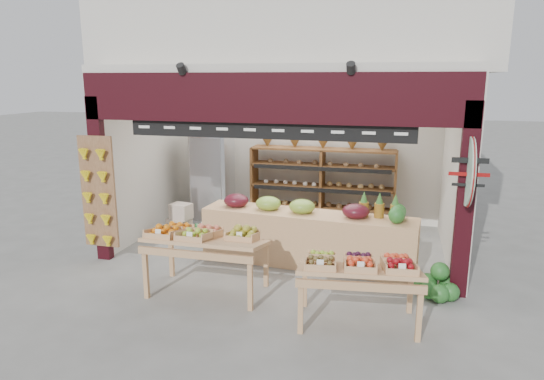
{
  "coord_description": "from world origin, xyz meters",
  "views": [
    {
      "loc": [
        1.88,
        -7.69,
        2.91
      ],
      "look_at": [
        -0.12,
        -0.2,
        1.13
      ],
      "focal_mm": 32.0,
      "sensor_mm": 36.0,
      "label": 1
    }
  ],
  "objects_px": {
    "back_shelving": "(322,169)",
    "refrigerator": "(213,177)",
    "mid_counter": "(307,236)",
    "cardboard_stack": "(191,225)",
    "display_table_right": "(359,266)",
    "watermelon_pile": "(437,285)",
    "display_table_left": "(200,237)"
  },
  "relations": [
    {
      "from": "watermelon_pile",
      "to": "display_table_left",
      "type": "bearing_deg",
      "value": -168.54
    },
    {
      "from": "display_table_left",
      "to": "watermelon_pile",
      "type": "xyz_separation_m",
      "value": [
        3.18,
        0.64,
        -0.63
      ]
    },
    {
      "from": "refrigerator",
      "to": "mid_counter",
      "type": "distance_m",
      "value": 3.02
    },
    {
      "from": "refrigerator",
      "to": "display_table_right",
      "type": "height_order",
      "value": "refrigerator"
    },
    {
      "from": "refrigerator",
      "to": "watermelon_pile",
      "type": "bearing_deg",
      "value": -35.01
    },
    {
      "from": "cardboard_stack",
      "to": "display_table_right",
      "type": "bearing_deg",
      "value": -37.13
    },
    {
      "from": "refrigerator",
      "to": "display_table_left",
      "type": "height_order",
      "value": "refrigerator"
    },
    {
      "from": "display_table_left",
      "to": "display_table_right",
      "type": "relative_size",
      "value": 1.03
    },
    {
      "from": "cardboard_stack",
      "to": "mid_counter",
      "type": "bearing_deg",
      "value": -18.21
    },
    {
      "from": "back_shelving",
      "to": "display_table_left",
      "type": "height_order",
      "value": "back_shelving"
    },
    {
      "from": "refrigerator",
      "to": "watermelon_pile",
      "type": "relative_size",
      "value": 3.09
    },
    {
      "from": "cardboard_stack",
      "to": "watermelon_pile",
      "type": "relative_size",
      "value": 1.66
    },
    {
      "from": "mid_counter",
      "to": "watermelon_pile",
      "type": "bearing_deg",
      "value": -20.21
    },
    {
      "from": "back_shelving",
      "to": "refrigerator",
      "type": "relative_size",
      "value": 1.54
    },
    {
      "from": "watermelon_pile",
      "to": "back_shelving",
      "type": "bearing_deg",
      "value": 124.42
    },
    {
      "from": "back_shelving",
      "to": "cardboard_stack",
      "type": "relative_size",
      "value": 2.87
    },
    {
      "from": "cardboard_stack",
      "to": "watermelon_pile",
      "type": "distance_m",
      "value": 4.54
    },
    {
      "from": "cardboard_stack",
      "to": "display_table_left",
      "type": "distance_m",
      "value": 2.47
    },
    {
      "from": "back_shelving",
      "to": "watermelon_pile",
      "type": "height_order",
      "value": "back_shelving"
    },
    {
      "from": "back_shelving",
      "to": "cardboard_stack",
      "type": "bearing_deg",
      "value": -144.97
    },
    {
      "from": "refrigerator",
      "to": "watermelon_pile",
      "type": "xyz_separation_m",
      "value": [
        4.27,
        -2.58,
        -0.79
      ]
    },
    {
      "from": "display_table_left",
      "to": "display_table_right",
      "type": "distance_m",
      "value": 2.23
    },
    {
      "from": "cardboard_stack",
      "to": "display_table_right",
      "type": "height_order",
      "value": "display_table_right"
    },
    {
      "from": "back_shelving",
      "to": "cardboard_stack",
      "type": "distance_m",
      "value": 2.84
    },
    {
      "from": "refrigerator",
      "to": "watermelon_pile",
      "type": "distance_m",
      "value": 5.06
    },
    {
      "from": "back_shelving",
      "to": "display_table_right",
      "type": "xyz_separation_m",
      "value": [
        1.1,
        -4.05,
        -0.4
      ]
    },
    {
      "from": "refrigerator",
      "to": "mid_counter",
      "type": "height_order",
      "value": "refrigerator"
    },
    {
      "from": "cardboard_stack",
      "to": "display_table_left",
      "type": "height_order",
      "value": "display_table_left"
    },
    {
      "from": "back_shelving",
      "to": "display_table_right",
      "type": "bearing_deg",
      "value": -74.81
    },
    {
      "from": "refrigerator",
      "to": "mid_counter",
      "type": "bearing_deg",
      "value": -42.6
    },
    {
      "from": "refrigerator",
      "to": "watermelon_pile",
      "type": "height_order",
      "value": "refrigerator"
    },
    {
      "from": "back_shelving",
      "to": "refrigerator",
      "type": "xyz_separation_m",
      "value": [
        -2.19,
        -0.45,
        -0.18
      ]
    }
  ]
}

